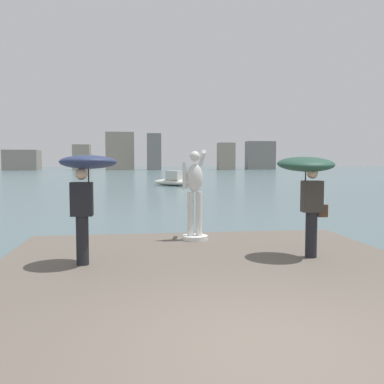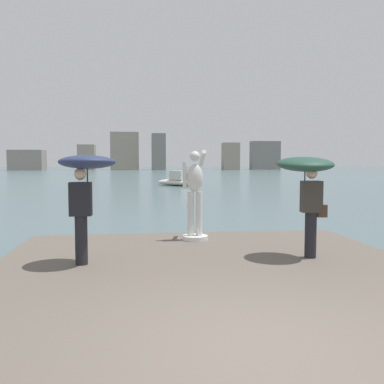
{
  "view_description": "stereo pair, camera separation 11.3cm",
  "coord_description": "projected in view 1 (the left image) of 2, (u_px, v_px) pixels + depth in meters",
  "views": [
    {
      "loc": [
        -1.28,
        -3.96,
        2.23
      ],
      "look_at": [
        0.0,
        5.6,
        1.55
      ],
      "focal_mm": 39.35,
      "sensor_mm": 36.0,
      "label": 1
    },
    {
      "loc": [
        -1.17,
        -3.97,
        2.23
      ],
      "look_at": [
        0.0,
        5.6,
        1.55
      ],
      "focal_mm": 39.35,
      "sensor_mm": 36.0,
      "label": 2
    }
  ],
  "objects": [
    {
      "name": "distant_skyline",
      "position": [
        137.0,
        155.0,
        130.26
      ],
      "size": [
        83.68,
        10.91,
        11.6
      ],
      "color": "gray",
      "rests_on": "ground"
    },
    {
      "name": "onlooker_right",
      "position": [
        307.0,
        176.0,
        8.04
      ],
      "size": [
        1.18,
        1.2,
        1.98
      ],
      "color": "black",
      "rests_on": "pier"
    },
    {
      "name": "onlooker_left",
      "position": [
        86.0,
        178.0,
        7.45
      ],
      "size": [
        1.03,
        1.04,
        1.98
      ],
      "color": "black",
      "rests_on": "pier"
    },
    {
      "name": "statue_white_figure",
      "position": [
        195.0,
        198.0,
        9.9
      ],
      "size": [
        0.61,
        0.87,
        2.13
      ],
      "color": "silver",
      "rests_on": "pier"
    },
    {
      "name": "boat_mid",
      "position": [
        173.0,
        181.0,
        40.42
      ],
      "size": [
        4.27,
        4.51,
        1.44
      ],
      "color": "silver",
      "rests_on": "ground"
    },
    {
      "name": "ground_plane",
      "position": [
        148.0,
        184.0,
        43.79
      ],
      "size": [
        400.0,
        400.0,
        0.0
      ],
      "primitive_type": "plane",
      "color": "#4C666B"
    },
    {
      "name": "pier",
      "position": [
        225.0,
        302.0,
        6.13
      ],
      "size": [
        7.69,
        9.85,
        0.4
      ],
      "primitive_type": "cube",
      "color": "#60564C",
      "rests_on": "ground"
    }
  ]
}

